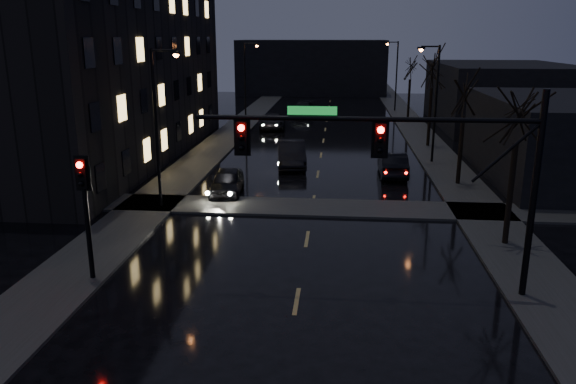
% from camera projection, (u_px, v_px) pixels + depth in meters
% --- Properties ---
extents(sidewalk_left, '(3.00, 140.00, 0.12)m').
position_uv_depth(sidewalk_left, '(217.00, 145.00, 45.40)').
color(sidewalk_left, '#2D2D2B').
rests_on(sidewalk_left, ground).
extents(sidewalk_right, '(3.00, 140.00, 0.12)m').
position_uv_depth(sidewalk_right, '(431.00, 149.00, 43.92)').
color(sidewalk_right, '#2D2D2B').
rests_on(sidewalk_right, ground).
extents(sidewalk_cross, '(40.00, 3.00, 0.12)m').
position_uv_depth(sidewalk_cross, '(312.00, 207.00, 28.83)').
color(sidewalk_cross, '#2D2D2B').
rests_on(sidewalk_cross, ground).
extents(apartment_block, '(12.00, 30.00, 12.00)m').
position_uv_depth(apartment_block, '(88.00, 74.00, 39.71)').
color(apartment_block, black).
rests_on(apartment_block, ground).
extents(commercial_right_near, '(10.00, 14.00, 5.00)m').
position_uv_depth(commercial_right_near, '(574.00, 140.00, 34.02)').
color(commercial_right_near, black).
rests_on(commercial_right_near, ground).
extents(commercial_right_far, '(12.00, 18.00, 6.00)m').
position_uv_depth(commercial_right_far, '(501.00, 95.00, 54.86)').
color(commercial_right_far, black).
rests_on(commercial_right_far, ground).
extents(far_block, '(22.00, 10.00, 8.00)m').
position_uv_depth(far_block, '(312.00, 67.00, 85.12)').
color(far_block, black).
rests_on(far_block, ground).
extents(signal_mast, '(11.11, 0.41, 7.00)m').
position_uv_depth(signal_mast, '(418.00, 155.00, 18.09)').
color(signal_mast, black).
rests_on(signal_mast, ground).
extents(signal_pole_left, '(0.35, 0.41, 4.53)m').
position_uv_depth(signal_pole_left, '(85.00, 201.00, 19.57)').
color(signal_pole_left, black).
rests_on(signal_pole_left, ground).
extents(tree_near, '(3.52, 3.52, 8.08)m').
position_uv_depth(tree_near, '(521.00, 98.00, 22.13)').
color(tree_near, black).
rests_on(tree_near, ground).
extents(tree_mid_a, '(3.30, 3.30, 7.58)m').
position_uv_depth(tree_mid_a, '(466.00, 86.00, 31.83)').
color(tree_mid_a, black).
rests_on(tree_mid_a, ground).
extents(tree_mid_b, '(3.74, 3.74, 8.59)m').
position_uv_depth(tree_mid_b, '(433.00, 62.00, 43.13)').
color(tree_mid_b, black).
rests_on(tree_mid_b, ground).
extents(tree_far, '(3.43, 3.43, 7.88)m').
position_uv_depth(tree_far, '(411.00, 62.00, 56.71)').
color(tree_far, black).
rests_on(tree_far, ground).
extents(streetlight_l_near, '(1.53, 0.28, 8.00)m').
position_uv_depth(streetlight_l_near, '(160.00, 115.00, 27.75)').
color(streetlight_l_near, black).
rests_on(streetlight_l_near, ground).
extents(streetlight_l_far, '(1.53, 0.28, 8.00)m').
position_uv_depth(streetlight_l_far, '(247.00, 77.00, 53.65)').
color(streetlight_l_far, black).
rests_on(streetlight_l_far, ground).
extents(streetlight_r_mid, '(1.53, 0.28, 8.00)m').
position_uv_depth(streetlight_r_mid, '(433.00, 94.00, 37.94)').
color(streetlight_r_mid, black).
rests_on(streetlight_r_mid, ground).
extents(streetlight_r_far, '(1.53, 0.28, 8.00)m').
position_uv_depth(streetlight_r_far, '(395.00, 70.00, 64.80)').
color(streetlight_r_far, black).
rests_on(streetlight_r_far, ground).
extents(oncoming_car_a, '(1.93, 4.26, 1.42)m').
position_uv_depth(oncoming_car_a, '(227.00, 182.00, 31.31)').
color(oncoming_car_a, black).
rests_on(oncoming_car_a, ground).
extents(oncoming_car_b, '(2.42, 5.39, 1.72)m').
position_uv_depth(oncoming_car_b, '(291.00, 154.00, 38.04)').
color(oncoming_car_b, black).
rests_on(oncoming_car_b, ground).
extents(oncoming_car_c, '(2.72, 5.24, 1.41)m').
position_uv_depth(oncoming_car_c, '(273.00, 121.00, 53.51)').
color(oncoming_car_c, black).
rests_on(oncoming_car_c, ground).
extents(oncoming_car_d, '(2.71, 5.58, 1.57)m').
position_uv_depth(oncoming_car_d, '(303.00, 109.00, 61.62)').
color(oncoming_car_d, black).
rests_on(oncoming_car_d, ground).
extents(lead_car, '(1.62, 4.63, 1.52)m').
position_uv_depth(lead_car, '(393.00, 164.00, 35.45)').
color(lead_car, black).
rests_on(lead_car, ground).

